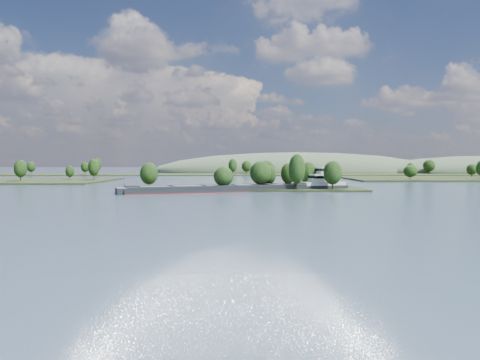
{
  "coord_description": "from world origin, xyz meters",
  "views": [
    {
      "loc": [
        -0.89,
        -15.87,
        11.75
      ],
      "look_at": [
        -1.29,
        130.0,
        6.0
      ],
      "focal_mm": 35.0,
      "sensor_mm": 36.0,
      "label": 1
    }
  ],
  "objects": [
    {
      "name": "hill_west",
      "position": [
        60.0,
        500.0,
        0.0
      ],
      "size": [
        320.0,
        160.0,
        44.0
      ],
      "primitive_type": "ellipsoid",
      "color": "#3E5137",
      "rests_on": "ground"
    },
    {
      "name": "cargo_barge",
      "position": [
        4.35,
        171.94,
        1.61
      ],
      "size": [
        92.47,
        42.09,
        12.74
      ],
      "color": "black",
      "rests_on": "ground"
    },
    {
      "name": "back_shoreline",
      "position": [
        8.72,
        399.87,
        0.76
      ],
      "size": [
        900.0,
        60.0,
        15.97
      ],
      "color": "black",
      "rests_on": "ground"
    },
    {
      "name": "ground",
      "position": [
        0.0,
        120.0,
        0.0
      ],
      "size": [
        1800.0,
        1800.0,
        0.0
      ],
      "primitive_type": "plane",
      "color": "#394E62",
      "rests_on": "ground"
    },
    {
      "name": "tree_island",
      "position": [
        6.74,
        178.8,
        4.11
      ],
      "size": [
        100.0,
        32.46,
        15.48
      ],
      "color": "black",
      "rests_on": "ground"
    }
  ]
}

